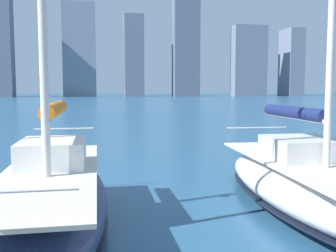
{
  "coord_description": "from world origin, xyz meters",
  "views": [
    {
      "loc": [
        1.32,
        1.36,
        2.98
      ],
      "look_at": [
        -0.14,
        -6.82,
        2.2
      ],
      "focal_mm": 42.0,
      "sensor_mm": 36.0,
      "label": 1
    }
  ],
  "objects": [
    {
      "name": "sailboat_navy",
      "position": [
        -3.86,
        -7.44,
        0.67
      ],
      "size": [
        3.19,
        8.61,
        10.07
      ],
      "color": "white",
      "rests_on": "ground"
    },
    {
      "name": "city_skyline",
      "position": [
        2.94,
        -159.24,
        20.55
      ],
      "size": [
        172.2,
        21.18,
        54.52
      ],
      "color": "slate",
      "rests_on": "ground"
    },
    {
      "name": "sailboat_orange",
      "position": [
        2.28,
        -6.74,
        0.77
      ],
      "size": [
        2.25,
        7.78,
        10.49
      ],
      "color": "navy",
      "rests_on": "ground"
    }
  ]
}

